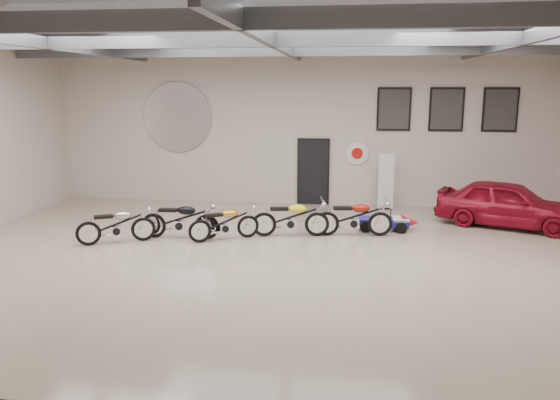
# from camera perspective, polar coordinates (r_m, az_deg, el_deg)

# --- Properties ---
(floor) EXTENTS (16.00, 12.00, 0.01)m
(floor) POSITION_cam_1_polar(r_m,az_deg,el_deg) (12.33, -0.70, -6.14)
(floor) COLOR tan
(floor) RESTS_ON ground
(ceiling) EXTENTS (16.00, 12.00, 0.01)m
(ceiling) POSITION_cam_1_polar(r_m,az_deg,el_deg) (11.80, -0.76, 17.64)
(ceiling) COLOR slate
(ceiling) RESTS_ON back_wall
(back_wall) EXTENTS (16.00, 0.02, 5.00)m
(back_wall) POSITION_cam_1_polar(r_m,az_deg,el_deg) (17.74, 1.94, 7.58)
(back_wall) COLOR beige
(back_wall) RESTS_ON floor
(ceiling_beams) EXTENTS (15.80, 11.80, 0.32)m
(ceiling_beams) POSITION_cam_1_polar(r_m,az_deg,el_deg) (11.77, -0.76, 16.43)
(ceiling_beams) COLOR #575B5F
(ceiling_beams) RESTS_ON ceiling
(door) EXTENTS (0.92, 0.08, 2.10)m
(door) POSITION_cam_1_polar(r_m,az_deg,el_deg) (17.82, 3.50, 2.89)
(door) COLOR black
(door) RESTS_ON back_wall
(logo_plaque) EXTENTS (2.30, 0.06, 1.16)m
(logo_plaque) POSITION_cam_1_polar(r_m,az_deg,el_deg) (18.47, -10.66, 8.49)
(logo_plaque) COLOR silver
(logo_plaque) RESTS_ON back_wall
(poster_left) EXTENTS (1.05, 0.08, 1.35)m
(poster_left) POSITION_cam_1_polar(r_m,az_deg,el_deg) (17.65, 11.82, 9.27)
(poster_left) COLOR black
(poster_left) RESTS_ON back_wall
(poster_mid) EXTENTS (1.05, 0.08, 1.35)m
(poster_mid) POSITION_cam_1_polar(r_m,az_deg,el_deg) (17.85, 17.00, 9.04)
(poster_mid) COLOR black
(poster_mid) RESTS_ON back_wall
(poster_right) EXTENTS (1.05, 0.08, 1.35)m
(poster_right) POSITION_cam_1_polar(r_m,az_deg,el_deg) (18.19, 22.03, 8.74)
(poster_right) COLOR black
(poster_right) RESTS_ON back_wall
(oil_sign) EXTENTS (0.72, 0.10, 0.72)m
(oil_sign) POSITION_cam_1_polar(r_m,az_deg,el_deg) (17.70, 8.07, 4.86)
(oil_sign) COLOR white
(oil_sign) RESTS_ON back_wall
(banner_stand) EXTENTS (0.51, 0.25, 1.80)m
(banner_stand) POSITION_cam_1_polar(r_m,az_deg,el_deg) (17.41, 11.01, 1.98)
(banner_stand) COLOR white
(banner_stand) RESTS_ON floor
(motorcycle_silver) EXTENTS (1.92, 1.33, 0.96)m
(motorcycle_silver) POSITION_cam_1_polar(r_m,az_deg,el_deg) (13.98, -16.78, -2.44)
(motorcycle_silver) COLOR silver
(motorcycle_silver) RESTS_ON floor
(motorcycle_black) EXTENTS (1.98, 0.65, 1.02)m
(motorcycle_black) POSITION_cam_1_polar(r_m,az_deg,el_deg) (14.04, -10.42, -1.94)
(motorcycle_black) COLOR silver
(motorcycle_black) RESTS_ON floor
(motorcycle_gold) EXTENTS (1.84, 1.36, 0.93)m
(motorcycle_gold) POSITION_cam_1_polar(r_m,az_deg,el_deg) (13.74, -5.86, -2.31)
(motorcycle_gold) COLOR silver
(motorcycle_gold) RESTS_ON floor
(motorcycle_yellow) EXTENTS (2.02, 0.87, 1.01)m
(motorcycle_yellow) POSITION_cam_1_polar(r_m,az_deg,el_deg) (14.01, 1.11, -1.80)
(motorcycle_yellow) COLOR silver
(motorcycle_yellow) RESTS_ON floor
(motorcycle_red) EXTENTS (2.01, 0.81, 1.02)m
(motorcycle_red) POSITION_cam_1_polar(r_m,az_deg,el_deg) (14.18, 7.71, -1.73)
(motorcycle_red) COLOR silver
(motorcycle_red) RESTS_ON floor
(go_kart) EXTENTS (1.68, 0.78, 0.60)m
(go_kart) POSITION_cam_1_polar(r_m,az_deg,el_deg) (14.94, 11.23, -1.97)
(go_kart) COLOR navy
(go_kart) RESTS_ON floor
(vintage_car) EXTENTS (2.86, 4.06, 1.28)m
(vintage_car) POSITION_cam_1_polar(r_m,az_deg,el_deg) (16.21, 22.71, -0.36)
(vintage_car) COLOR maroon
(vintage_car) RESTS_ON floor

